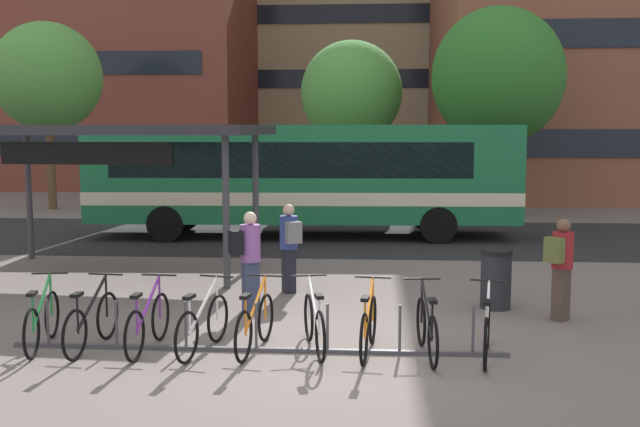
# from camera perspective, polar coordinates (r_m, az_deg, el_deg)

# --- Properties ---
(ground) EXTENTS (200.00, 200.00, 0.00)m
(ground) POSITION_cam_1_polar(r_m,az_deg,el_deg) (10.28, 1.19, -10.90)
(ground) COLOR #6B605B
(bus_lane_asphalt) EXTENTS (80.00, 7.20, 0.01)m
(bus_lane_asphalt) POSITION_cam_1_polar(r_m,az_deg,el_deg) (20.95, 2.62, -1.84)
(bus_lane_asphalt) COLOR #232326
(bus_lane_asphalt) RESTS_ON ground
(city_bus) EXTENTS (12.11, 3.01, 3.20)m
(city_bus) POSITION_cam_1_polar(r_m,az_deg,el_deg) (20.84, -1.15, 3.02)
(city_bus) COLOR #196B3D
(city_bus) RESTS_ON ground
(bike_rack) EXTENTS (6.97, 0.08, 0.70)m
(bike_rack) POSITION_cam_1_polar(r_m,az_deg,el_deg) (10.37, -5.00, -10.24)
(bike_rack) COLOR #47474C
(bike_rack) RESTS_ON ground
(parked_bicycle_green_0) EXTENTS (0.52, 1.71, 0.99)m
(parked_bicycle_green_0) POSITION_cam_1_polar(r_m,az_deg,el_deg) (11.14, -20.92, -7.90)
(parked_bicycle_green_0) COLOR black
(parked_bicycle_green_0) RESTS_ON ground
(parked_bicycle_black_1) EXTENTS (0.52, 1.72, 0.99)m
(parked_bicycle_black_1) POSITION_cam_1_polar(r_m,az_deg,el_deg) (10.85, -17.42, -8.16)
(parked_bicycle_black_1) COLOR black
(parked_bicycle_black_1) RESTS_ON ground
(parked_bicycle_purple_2) EXTENTS (0.52, 1.72, 0.99)m
(parked_bicycle_purple_2) POSITION_cam_1_polar(r_m,az_deg,el_deg) (10.58, -13.31, -8.40)
(parked_bicycle_purple_2) COLOR black
(parked_bicycle_purple_2) RESTS_ON ground
(parked_bicycle_white_3) EXTENTS (0.55, 1.70, 0.99)m
(parked_bicycle_white_3) POSITION_cam_1_polar(r_m,az_deg,el_deg) (10.36, -9.15, -8.63)
(parked_bicycle_white_3) COLOR black
(parked_bicycle_white_3) RESTS_ON ground
(parked_bicycle_orange_4) EXTENTS (0.52, 1.71, 0.99)m
(parked_bicycle_orange_4) POSITION_cam_1_polar(r_m,az_deg,el_deg) (10.31, -5.11, -8.65)
(parked_bicycle_orange_4) COLOR black
(parked_bicycle_orange_4) RESTS_ON ground
(parked_bicycle_white_5) EXTENTS (0.59, 1.69, 0.99)m
(parked_bicycle_white_5) POSITION_cam_1_polar(r_m,az_deg,el_deg) (10.28, -0.45, -8.67)
(parked_bicycle_white_5) COLOR black
(parked_bicycle_white_5) RESTS_ON ground
(parked_bicycle_orange_6) EXTENTS (0.52, 1.72, 0.99)m
(parked_bicycle_orange_6) POSITION_cam_1_polar(r_m,az_deg,el_deg) (10.17, 3.82, -8.85)
(parked_bicycle_orange_6) COLOR black
(parked_bicycle_orange_6) RESTS_ON ground
(parked_bicycle_black_7) EXTENTS (0.52, 1.72, 0.99)m
(parked_bicycle_black_7) POSITION_cam_1_polar(r_m,az_deg,el_deg) (10.14, 8.36, -8.96)
(parked_bicycle_black_7) COLOR black
(parked_bicycle_black_7) RESTS_ON ground
(parked_bicycle_white_8) EXTENTS (0.53, 1.70, 0.99)m
(parked_bicycle_white_8) POSITION_cam_1_polar(r_m,az_deg,el_deg) (10.19, 12.93, -8.98)
(parked_bicycle_white_8) COLOR black
(parked_bicycle_white_8) RESTS_ON ground
(transit_shelter) EXTENTS (6.54, 3.74, 3.17)m
(transit_shelter) POSITION_cam_1_polar(r_m,az_deg,el_deg) (16.13, -15.79, 5.98)
(transit_shelter) COLOR #38383D
(transit_shelter) RESTS_ON ground
(commuter_grey_pack_0) EXTENTS (0.51, 0.60, 1.69)m
(commuter_grey_pack_0) POSITION_cam_1_polar(r_m,az_deg,el_deg) (13.72, -2.41, -2.27)
(commuter_grey_pack_0) COLOR black
(commuter_grey_pack_0) RESTS_ON ground
(commuter_black_pack_2) EXTENTS (0.61, 0.52, 1.71)m
(commuter_black_pack_2) POSITION_cam_1_polar(r_m,az_deg,el_deg) (12.39, -5.62, -3.20)
(commuter_black_pack_2) COLOR #2D3851
(commuter_black_pack_2) RESTS_ON ground
(commuter_olive_pack_4) EXTENTS (0.58, 0.59, 1.67)m
(commuter_olive_pack_4) POSITION_cam_1_polar(r_m,az_deg,el_deg) (12.37, 18.34, -3.63)
(commuter_olive_pack_4) COLOR #47382D
(commuter_olive_pack_4) RESTS_ON ground
(trash_bin) EXTENTS (0.55, 0.55, 1.03)m
(trash_bin) POSITION_cam_1_polar(r_m,az_deg,el_deg) (12.99, 13.61, -4.99)
(trash_bin) COLOR #232328
(trash_bin) RESTS_ON ground
(street_tree_0) EXTENTS (3.92, 3.92, 6.48)m
(street_tree_0) POSITION_cam_1_polar(r_m,az_deg,el_deg) (28.56, 2.48, 9.43)
(street_tree_0) COLOR brown
(street_tree_0) RESTS_ON ground
(street_tree_1) EXTENTS (4.62, 4.62, 7.33)m
(street_tree_1) POSITION_cam_1_polar(r_m,az_deg,el_deg) (26.73, 13.74, 10.34)
(street_tree_1) COLOR brown
(street_tree_1) RESTS_ON ground
(street_tree_2) EXTENTS (4.08, 4.08, 7.10)m
(street_tree_2) POSITION_cam_1_polar(r_m,az_deg,el_deg) (29.88, -20.56, 9.97)
(street_tree_2) COLOR brown
(street_tree_2) RESTS_ON ground
(building_left_wing) EXTENTS (20.18, 11.45, 15.52)m
(building_left_wing) POSITION_cam_1_polar(r_m,az_deg,el_deg) (43.87, -19.17, 12.41)
(building_left_wing) COLOR brown
(building_left_wing) RESTS_ON ground
(building_centre_block) EXTENTS (19.19, 11.24, 15.13)m
(building_centre_block) POSITION_cam_1_polar(r_m,az_deg,el_deg) (49.88, 5.61, 11.78)
(building_centre_block) COLOR tan
(building_centre_block) RESTS_ON ground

